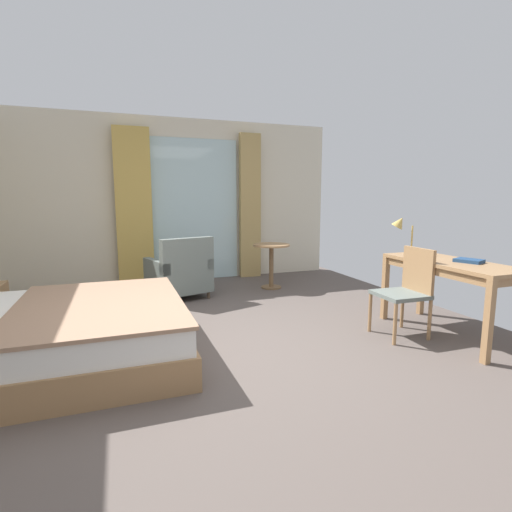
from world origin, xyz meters
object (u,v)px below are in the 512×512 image
bed (49,334)px  writing_desk (451,270)px  armchair_by_window (180,274)px  round_cafe_table (271,256)px  desk_chair (407,287)px  closed_book (469,261)px  desk_lamp (402,227)px

bed → writing_desk: (3.75, -0.57, 0.41)m
armchair_by_window → round_cafe_table: size_ratio=1.33×
desk_chair → closed_book: desk_chair is taller
desk_lamp → desk_chair: bearing=-120.9°
writing_desk → armchair_by_window: armchair_by_window is taller
bed → desk_chair: size_ratio=2.39×
bed → desk_chair: 3.37m
closed_book → armchair_by_window: bearing=113.3°
desk_lamp → closed_book: size_ratio=1.91×
desk_chair → closed_book: 0.64m
desk_lamp → round_cafe_table: desk_lamp is taller
closed_book → round_cafe_table: closed_book is taller
desk_lamp → armchair_by_window: bearing=140.7°
desk_lamp → closed_book: 0.79m
bed → closed_book: (3.85, -0.69, 0.52)m
closed_book → armchair_by_window: armchair_by_window is taller
closed_book → round_cafe_table: (-1.03, 2.67, -0.28)m
armchair_by_window → desk_lamp: bearing=-39.3°
desk_lamp → round_cafe_table: (-0.78, 1.97, -0.57)m
writing_desk → armchair_by_window: bearing=134.7°
bed → writing_desk: bearing=-8.7°
desk_lamp → round_cafe_table: 2.20m
desk_chair → bed: bearing=172.6°
writing_desk → armchair_by_window: 3.39m
desk_chair → desk_lamp: desk_lamp is taller
armchair_by_window → desk_chair: bearing=-49.1°
closed_book → round_cafe_table: bearing=89.9°
desk_lamp → closed_book: desk_lamp is taller
bed → closed_book: 3.94m
desk_chair → round_cafe_table: bearing=102.1°
bed → writing_desk: bed is taller
armchair_by_window → round_cafe_table: 1.46m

